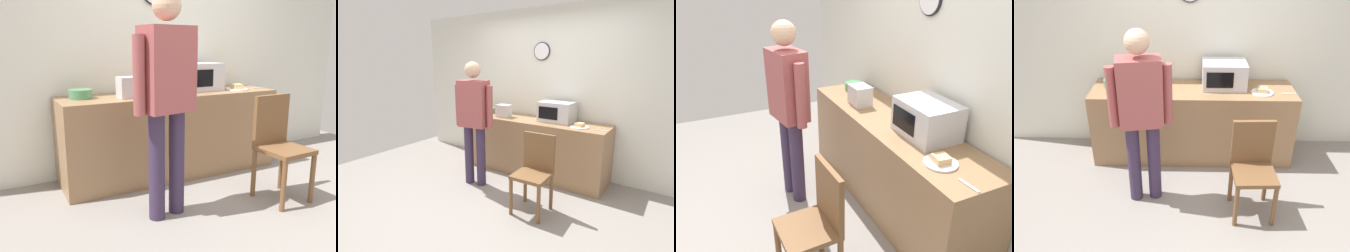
# 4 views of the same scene
# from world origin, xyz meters

# --- Properties ---
(ground_plane) EXTENTS (6.00, 6.00, 0.00)m
(ground_plane) POSITION_xyz_m (0.00, 0.00, 0.00)
(ground_plane) COLOR gray
(back_wall) EXTENTS (5.40, 0.13, 2.60)m
(back_wall) POSITION_xyz_m (-0.00, 1.60, 1.30)
(back_wall) COLOR silver
(back_wall) RESTS_ON ground_plane
(kitchen_counter) EXTENTS (2.35, 0.62, 0.88)m
(kitchen_counter) POSITION_xyz_m (-0.06, 1.22, 0.44)
(kitchen_counter) COLOR #93704C
(kitchen_counter) RESTS_ON ground_plane
(microwave) EXTENTS (0.50, 0.39, 0.30)m
(microwave) POSITION_xyz_m (0.30, 1.31, 1.03)
(microwave) COLOR silver
(microwave) RESTS_ON kitchen_counter
(sandwich_plate) EXTENTS (0.25, 0.25, 0.07)m
(sandwich_plate) POSITION_xyz_m (0.72, 1.12, 0.90)
(sandwich_plate) COLOR white
(sandwich_plate) RESTS_ON kitchen_counter
(salad_bowl) EXTENTS (0.22, 0.22, 0.09)m
(salad_bowl) POSITION_xyz_m (-1.00, 1.29, 0.93)
(salad_bowl) COLOR #4C8E60
(salad_bowl) RESTS_ON kitchen_counter
(toaster) EXTENTS (0.22, 0.18, 0.20)m
(toaster) POSITION_xyz_m (-0.56, 1.13, 0.98)
(toaster) COLOR silver
(toaster) RESTS_ON kitchen_counter
(fork_utensil) EXTENTS (0.17, 0.03, 0.01)m
(fork_utensil) POSITION_xyz_m (1.02, 1.11, 0.89)
(fork_utensil) COLOR silver
(fork_utensil) RESTS_ON kitchen_counter
(spoon_utensil) EXTENTS (0.14, 0.13, 0.01)m
(spoon_utensil) POSITION_xyz_m (-0.93, 1.50, 0.89)
(spoon_utensil) COLOR silver
(spoon_utensil) RESTS_ON kitchen_counter
(person_standing) EXTENTS (0.58, 0.31, 1.77)m
(person_standing) POSITION_xyz_m (-0.55, 0.38, 1.04)
(person_standing) COLOR #372945
(person_standing) RESTS_ON ground_plane
(wooden_chair) EXTENTS (0.42, 0.42, 0.94)m
(wooden_chair) POSITION_xyz_m (0.51, 0.24, 0.52)
(wooden_chair) COLOR brown
(wooden_chair) RESTS_ON ground_plane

